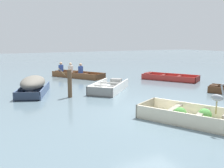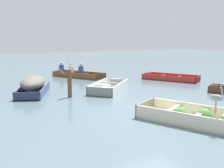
# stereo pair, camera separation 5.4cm
# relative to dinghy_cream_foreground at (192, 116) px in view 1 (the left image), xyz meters

# --- Properties ---
(ground_plane) EXTENTS (80.00, 80.00, 0.00)m
(ground_plane) POSITION_rel_dinghy_cream_foreground_xyz_m (-0.12, 1.45, -0.17)
(ground_plane) COLOR slate
(dinghy_cream_foreground) EXTENTS (2.33, 3.01, 0.43)m
(dinghy_cream_foreground) POSITION_rel_dinghy_cream_foreground_xyz_m (0.00, 0.00, 0.00)
(dinghy_cream_foreground) COLOR beige
(dinghy_cream_foreground) RESTS_ON ground
(skiff_red_near_moored) EXTENTS (2.66, 3.36, 0.33)m
(skiff_red_near_moored) POSITION_rel_dinghy_cream_foreground_xyz_m (4.58, 6.36, -0.06)
(skiff_red_near_moored) COLOR #AD2D28
(skiff_red_near_moored) RESTS_ON ground
(skiff_slate_blue_mid_moored) EXTENTS (1.95, 2.83, 0.80)m
(skiff_slate_blue_mid_moored) POSITION_rel_dinghy_cream_foreground_xyz_m (-3.29, 6.10, 0.28)
(skiff_slate_blue_mid_moored) COLOR #475B7F
(skiff_slate_blue_mid_moored) RESTS_ON ground
(skiff_white_outer_moored) EXTENTS (2.74, 2.71, 0.40)m
(skiff_white_outer_moored) POSITION_rel_dinghy_cream_foreground_xyz_m (0.07, 5.24, -0.02)
(skiff_white_outer_moored) COLOR white
(skiff_white_outer_moored) RESTS_ON ground
(rowboat_wooden_brown_with_crew) EXTENTS (2.70, 3.56, 0.91)m
(rowboat_wooden_brown_with_crew) POSITION_rel_dinghy_cream_foreground_xyz_m (0.09, 10.06, 0.04)
(rowboat_wooden_brown_with_crew) COLOR brown
(rowboat_wooden_brown_with_crew) RESTS_ON ground
(heron_on_dinghy) EXTENTS (0.23, 0.45, 0.84)m
(heron_on_dinghy) POSITION_rel_dinghy_cream_foreground_xyz_m (0.09, -0.76, 0.73)
(heron_on_dinghy) COLOR olive
(heron_on_dinghy) RESTS_ON dinghy_cream_foreground
(mooring_post) EXTENTS (0.18, 0.18, 1.16)m
(mooring_post) POSITION_rel_dinghy_cream_foreground_xyz_m (-2.08, 4.72, 0.41)
(mooring_post) COLOR brown
(mooring_post) RESTS_ON ground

